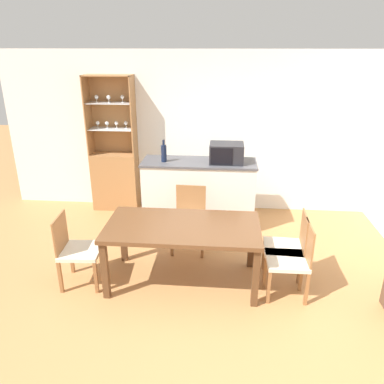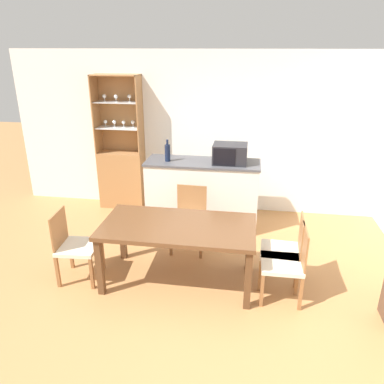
% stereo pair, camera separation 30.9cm
% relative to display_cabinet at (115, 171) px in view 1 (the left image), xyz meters
% --- Properties ---
extents(ground_plane, '(18.00, 18.00, 0.00)m').
position_rel_display_cabinet_xyz_m(ground_plane, '(1.59, -2.44, -0.65)').
color(ground_plane, '#B27A47').
extents(wall_back, '(6.80, 0.06, 2.55)m').
position_rel_display_cabinet_xyz_m(wall_back, '(1.59, 0.19, 0.63)').
color(wall_back, white).
rests_on(wall_back, ground_plane).
extents(kitchen_counter, '(1.68, 0.59, 1.01)m').
position_rel_display_cabinet_xyz_m(kitchen_counter, '(1.43, -0.52, -0.14)').
color(kitchen_counter, silver).
rests_on(kitchen_counter, ground_plane).
extents(display_cabinet, '(0.75, 0.34, 2.18)m').
position_rel_display_cabinet_xyz_m(display_cabinet, '(0.00, 0.00, 0.00)').
color(display_cabinet, '#A37042').
rests_on(display_cabinet, ground_plane).
extents(dining_table, '(1.73, 0.89, 0.73)m').
position_rel_display_cabinet_xyz_m(dining_table, '(1.36, -2.04, 0.00)').
color(dining_table, brown).
rests_on(dining_table, ground_plane).
extents(dining_chair_side_right_near, '(0.44, 0.44, 0.85)m').
position_rel_display_cabinet_xyz_m(dining_chair_side_right_near, '(2.55, -2.18, -0.21)').
color(dining_chair_side_right_near, beige).
rests_on(dining_chair_side_right_near, ground_plane).
extents(dining_chair_side_right_far, '(0.46, 0.46, 0.85)m').
position_rel_display_cabinet_xyz_m(dining_chair_side_right_far, '(2.55, -1.91, -0.21)').
color(dining_chair_side_right_far, beige).
rests_on(dining_chair_side_right_far, ground_plane).
extents(dining_chair_head_far, '(0.45, 0.45, 0.85)m').
position_rel_display_cabinet_xyz_m(dining_chair_head_far, '(1.36, -1.26, -0.21)').
color(dining_chair_head_far, beige).
rests_on(dining_chair_head_far, ground_plane).
extents(dining_chair_side_left_near, '(0.47, 0.47, 0.85)m').
position_rel_display_cabinet_xyz_m(dining_chair_side_left_near, '(0.16, -2.18, -0.21)').
color(dining_chair_side_left_near, beige).
rests_on(dining_chair_side_left_near, ground_plane).
extents(microwave, '(0.48, 0.38, 0.28)m').
position_rel_display_cabinet_xyz_m(microwave, '(1.83, -0.53, 0.50)').
color(microwave, '#232328').
rests_on(microwave, kitchen_counter).
extents(wine_bottle, '(0.08, 0.08, 0.32)m').
position_rel_display_cabinet_xyz_m(wine_bottle, '(0.92, -0.58, 0.50)').
color(wine_bottle, '#141E38').
rests_on(wine_bottle, kitchen_counter).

